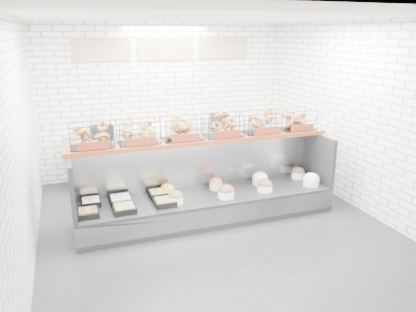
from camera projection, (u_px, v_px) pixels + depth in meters
name	position (u px, v px, depth m)	size (l,w,h in m)	color
ground	(214.00, 226.00, 6.13)	(5.50, 5.50, 0.00)	black
room_shell	(201.00, 85.00, 6.07)	(5.02, 5.51, 3.01)	white
display_case	(207.00, 198.00, 6.34)	(4.00, 0.90, 1.20)	black
bagel_shelf	(202.00, 129.00, 6.19)	(4.10, 0.50, 0.40)	#512111
prep_counter	(172.00, 153.00, 8.18)	(4.00, 0.60, 1.20)	#93969B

